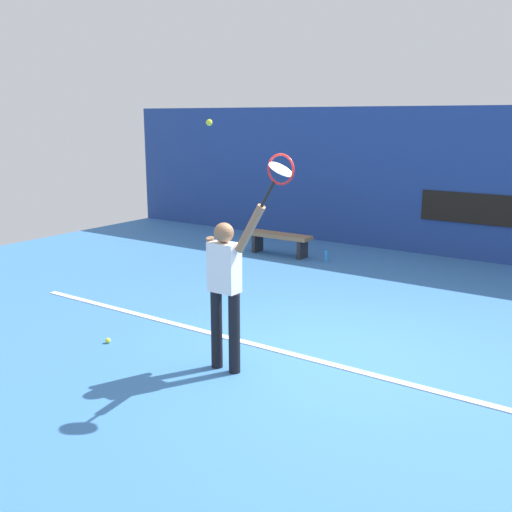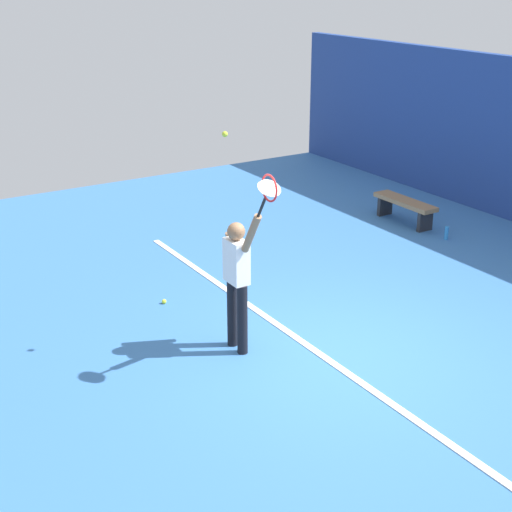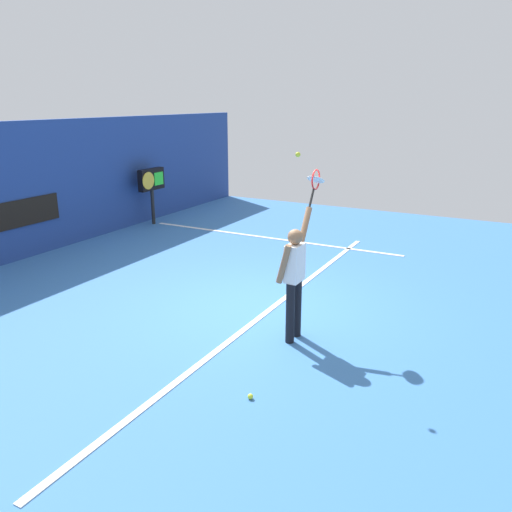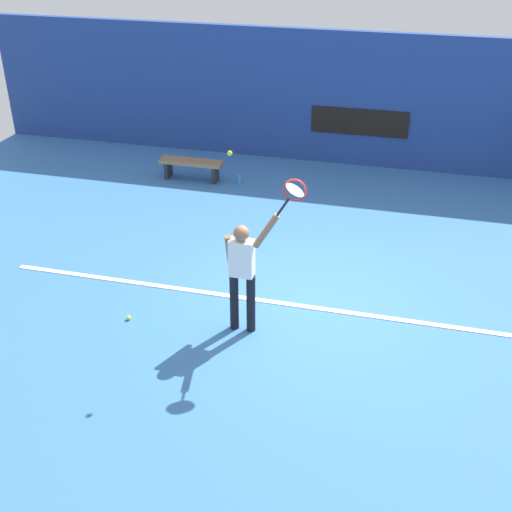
{
  "view_description": "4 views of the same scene",
  "coord_description": "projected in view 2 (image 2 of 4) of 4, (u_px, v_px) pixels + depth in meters",
  "views": [
    {
      "loc": [
        3.08,
        -5.98,
        2.8
      ],
      "look_at": [
        -0.51,
        -0.81,
        1.33
      ],
      "focal_mm": 42.1,
      "sensor_mm": 36.0,
      "label": 1
    },
    {
      "loc": [
        6.42,
        -5.21,
        4.55
      ],
      "look_at": [
        -1.11,
        -0.51,
        1.07
      ],
      "focal_mm": 52.25,
      "sensor_mm": 36.0,
      "label": 2
    },
    {
      "loc": [
        -7.24,
        -3.76,
        3.43
      ],
      "look_at": [
        -1.01,
        -0.44,
        1.27
      ],
      "focal_mm": 35.93,
      "sensor_mm": 36.0,
      "label": 3
    },
    {
      "loc": [
        1.36,
        -8.64,
        5.69
      ],
      "look_at": [
        -0.62,
        -0.97,
        1.25
      ],
      "focal_mm": 46.36,
      "sensor_mm": 36.0,
      "label": 4
    }
  ],
  "objects": [
    {
      "name": "tennis_player",
      "position": [
        237.0,
        276.0,
        9.1
      ],
      "size": [
        0.78,
        0.31,
        1.93
      ],
      "color": "black",
      "rests_on": "ground_plane"
    },
    {
      "name": "tennis_ball",
      "position": [
        225.0,
        134.0,
        8.54
      ],
      "size": [
        0.07,
        0.07,
        0.07
      ],
      "primitive_type": "sphere",
      "color": "#CCE033"
    },
    {
      "name": "tennis_racket",
      "position": [
        268.0,
        190.0,
        8.09
      ],
      "size": [
        0.46,
        0.27,
        0.61
      ],
      "color": "black"
    },
    {
      "name": "ground_plane",
      "position": [
        338.0,
        355.0,
        9.3
      ],
      "size": [
        18.0,
        18.0,
        0.0
      ],
      "primitive_type": "plane",
      "color": "#3870B2"
    },
    {
      "name": "court_baseline",
      "position": [
        327.0,
        359.0,
        9.21
      ],
      "size": [
        10.0,
        0.1,
        0.01
      ],
      "primitive_type": "cube",
      "color": "white",
      "rests_on": "ground_plane"
    },
    {
      "name": "spare_ball",
      "position": [
        164.0,
        301.0,
        10.71
      ],
      "size": [
        0.07,
        0.07,
        0.07
      ],
      "primitive_type": "sphere",
      "color": "#CCE033",
      "rests_on": "ground_plane"
    },
    {
      "name": "water_bottle",
      "position": [
        446.0,
        233.0,
        13.19
      ],
      "size": [
        0.07,
        0.07,
        0.24
      ],
      "primitive_type": "cylinder",
      "color": "#338CD8",
      "rests_on": "ground_plane"
    },
    {
      "name": "court_bench",
      "position": [
        405.0,
        205.0,
        13.98
      ],
      "size": [
        1.4,
        0.36,
        0.45
      ],
      "color": "olive",
      "rests_on": "ground_plane"
    }
  ]
}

